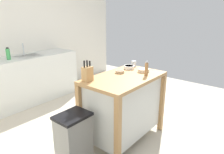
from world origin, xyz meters
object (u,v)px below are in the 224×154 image
Objects in this scene: pepper_grinder at (146,69)px; sink_faucet at (23,49)px; drinking_cup at (134,64)px; trash_bin at (74,140)px; bowl_ceramic_small at (120,72)px; kitchen_island at (124,104)px; knife_block at (87,74)px; bowl_stoneware_deep at (129,67)px; bowl_ceramic_wide at (143,70)px; bottle_dish_soap at (8,54)px.

sink_faucet is (-0.29, 2.47, 0.02)m from pepper_grinder.
drinking_cup reaches higher than trash_bin.
sink_faucet reaches higher than bowl_ceramic_small.
kitchen_island is 9.34× the size of bowl_ceramic_small.
bowl_stoneware_deep is (0.75, -0.07, -0.06)m from knife_block.
trash_bin is 2.37m from sink_faucet.
bowl_ceramic_wide is 0.24× the size of trash_bin.
knife_block is at bearing 151.72° from kitchen_island.
knife_block is 1.31× the size of pepper_grinder.
knife_block is 0.75m from pepper_grinder.
bowl_ceramic_small is 0.53× the size of sink_faucet.
sink_faucet is at bearing 101.44° from bowl_stoneware_deep.
bottle_dish_soap is (0.31, 1.98, 0.66)m from trash_bin.
trash_bin is at bearing -177.09° from bowl_stoneware_deep.
knife_block is at bearing 169.82° from bowl_ceramic_small.
pepper_grinder is (0.62, -0.42, 0.00)m from knife_block.
trash_bin is at bearing 172.69° from kitchen_island.
trash_bin is at bearing -98.95° from bottle_dish_soap.
drinking_cup reaches higher than bowl_stoneware_deep.
pepper_grinder is (0.20, -0.20, 0.48)m from kitchen_island.
drinking_cup is 0.41× the size of bottle_dish_soap.
knife_block is 1.14× the size of sink_faucet.
bottle_dish_soap reaches higher than trash_bin.
pepper_grinder is 0.30× the size of trash_bin.
bowl_stoneware_deep is at bearing 69.57° from pepper_grinder.
knife_block is 1.68× the size of bowl_stoneware_deep.
drinking_cup is (0.15, 0.02, 0.02)m from bowl_stoneware_deep.
knife_block reaches higher than sink_faucet.
sink_faucet is at bearing 100.22° from bowl_ceramic_wide.
trash_bin is (-0.98, 0.30, -0.66)m from pepper_grinder.
kitchen_island is at bearing -159.77° from drinking_cup.
bowl_stoneware_deep reaches higher than trash_bin.
bowl_ceramic_wide is 0.30m from drinking_cup.
bottle_dish_soap is at bearing 110.11° from bowl_ceramic_wide.
pepper_grinder is 2.38m from bottle_dish_soap.
pepper_grinder is 1.22m from trash_bin.
sink_faucet reaches higher than bowl_stoneware_deep.
pepper_grinder is (-0.28, -0.38, 0.05)m from drinking_cup.
bowl_stoneware_deep reaches higher than bowl_ceramic_small.
sink_faucet reaches higher than pepper_grinder.
pepper_grinder is (0.11, -0.33, 0.07)m from bowl_ceramic_small.
kitchen_island is 7.19× the size of bowl_stoneware_deep.
knife_block is 0.76m from bowl_stoneware_deep.
bowl_stoneware_deep is at bearing -172.29° from drinking_cup.
bowl_stoneware_deep is (0.00, 0.24, 0.00)m from bowl_ceramic_wide.
bowl_ceramic_small is 1.34× the size of drinking_cup.
bottle_dish_soap reaches higher than pepper_grinder.
drinking_cup is (0.90, -0.05, -0.05)m from knife_block.
bowl_ceramic_small is 0.18× the size of trash_bin.
bowl_ceramic_small is 0.32m from bowl_ceramic_wide.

